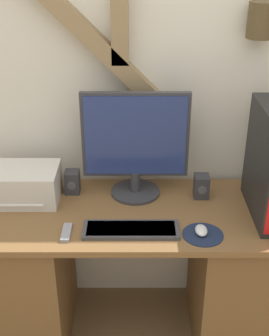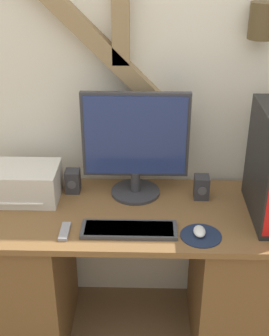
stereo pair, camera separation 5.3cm
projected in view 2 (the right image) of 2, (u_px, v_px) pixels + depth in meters
name	position (u px, v px, depth m)	size (l,w,h in m)	color
wall_back	(134.00, 72.00, 2.29)	(6.40, 0.17, 2.70)	silver
desk	(131.00, 273.00, 2.40)	(1.54, 0.63, 0.79)	brown
monitor	(135.00, 142.00, 2.25)	(0.52, 0.25, 0.53)	#333338
keyboard	(129.00, 229.00, 2.08)	(0.43, 0.14, 0.02)	#3D3D42
mousepad	(201.00, 236.00, 2.05)	(0.18, 0.18, 0.00)	#19233D
mouse	(199.00, 231.00, 2.05)	(0.05, 0.08, 0.03)	silver
printer	(19.00, 183.00, 2.30)	(0.39, 0.25, 0.17)	beige
speaker_left	(73.00, 181.00, 2.37)	(0.07, 0.08, 0.12)	#2D2D33
speaker_right	(201.00, 187.00, 2.31)	(0.07, 0.08, 0.12)	#2D2D33
remote_control	(65.00, 232.00, 2.07)	(0.04, 0.13, 0.02)	gray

